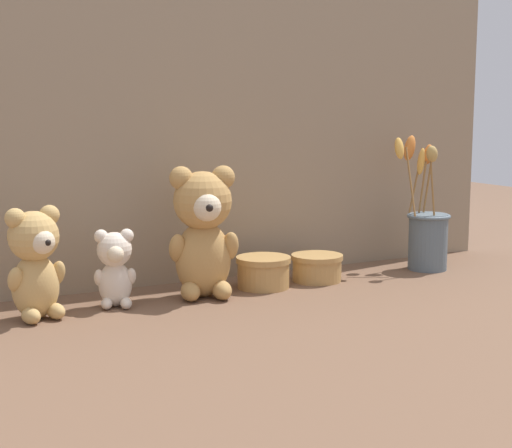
{
  "coord_description": "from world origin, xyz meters",
  "views": [
    {
      "loc": [
        -0.72,
        -1.38,
        0.38
      ],
      "look_at": [
        0.0,
        0.02,
        0.14
      ],
      "focal_mm": 55.0,
      "sensor_mm": 36.0,
      "label": 1
    }
  ],
  "objects_px": {
    "teddy_bear_medium": "(35,261)",
    "flower_vase": "(427,231)",
    "teddy_bear_small": "(115,267)",
    "decorative_tin_tall": "(317,268)",
    "decorative_tin_short": "(263,272)",
    "teddy_bear_large": "(203,229)"
  },
  "relations": [
    {
      "from": "teddy_bear_medium",
      "to": "decorative_tin_tall",
      "type": "bearing_deg",
      "value": 3.19
    },
    {
      "from": "teddy_bear_small",
      "to": "teddy_bear_medium",
      "type": "bearing_deg",
      "value": -172.24
    },
    {
      "from": "teddy_bear_large",
      "to": "decorative_tin_short",
      "type": "distance_m",
      "value": 0.18
    },
    {
      "from": "teddy_bear_medium",
      "to": "decorative_tin_tall",
      "type": "xyz_separation_m",
      "value": [
        0.6,
        0.03,
        -0.08
      ]
    },
    {
      "from": "teddy_bear_large",
      "to": "decorative_tin_short",
      "type": "relative_size",
      "value": 2.28
    },
    {
      "from": "decorative_tin_short",
      "to": "teddy_bear_small",
      "type": "bearing_deg",
      "value": -178.2
    },
    {
      "from": "teddy_bear_large",
      "to": "decorative_tin_tall",
      "type": "distance_m",
      "value": 0.3
    },
    {
      "from": "teddy_bear_medium",
      "to": "teddy_bear_small",
      "type": "relative_size",
      "value": 1.36
    },
    {
      "from": "flower_vase",
      "to": "decorative_tin_tall",
      "type": "height_order",
      "value": "flower_vase"
    },
    {
      "from": "flower_vase",
      "to": "teddy_bear_medium",
      "type": "bearing_deg",
      "value": -178.59
    },
    {
      "from": "teddy_bear_medium",
      "to": "teddy_bear_small",
      "type": "xyz_separation_m",
      "value": [
        0.15,
        0.02,
        -0.03
      ]
    },
    {
      "from": "teddy_bear_small",
      "to": "decorative_tin_short",
      "type": "xyz_separation_m",
      "value": [
        0.32,
        0.01,
        -0.04
      ]
    },
    {
      "from": "teddy_bear_medium",
      "to": "flower_vase",
      "type": "xyz_separation_m",
      "value": [
        0.89,
        0.02,
        -0.02
      ]
    },
    {
      "from": "flower_vase",
      "to": "decorative_tin_short",
      "type": "distance_m",
      "value": 0.43
    },
    {
      "from": "teddy_bear_medium",
      "to": "decorative_tin_short",
      "type": "height_order",
      "value": "teddy_bear_medium"
    },
    {
      "from": "teddy_bear_medium",
      "to": "decorative_tin_tall",
      "type": "relative_size",
      "value": 1.8
    },
    {
      "from": "teddy_bear_large",
      "to": "teddy_bear_small",
      "type": "height_order",
      "value": "teddy_bear_large"
    },
    {
      "from": "teddy_bear_small",
      "to": "teddy_bear_large",
      "type": "bearing_deg",
      "value": -2.51
    },
    {
      "from": "teddy_bear_large",
      "to": "teddy_bear_small",
      "type": "distance_m",
      "value": 0.19
    },
    {
      "from": "teddy_bear_small",
      "to": "decorative_tin_tall",
      "type": "relative_size",
      "value": 1.32
    },
    {
      "from": "teddy_bear_small",
      "to": "decorative_tin_tall",
      "type": "bearing_deg",
      "value": 1.66
    },
    {
      "from": "teddy_bear_large",
      "to": "teddy_bear_medium",
      "type": "bearing_deg",
      "value": -177.79
    }
  ]
}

